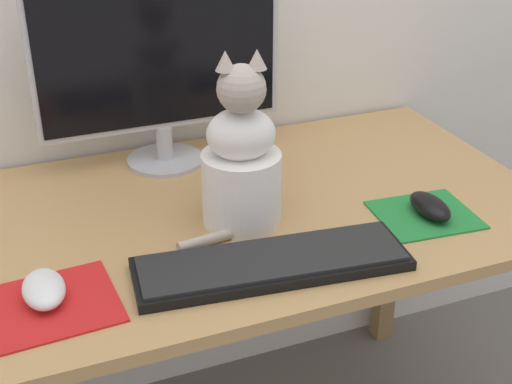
{
  "coord_description": "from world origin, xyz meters",
  "views": [
    {
      "loc": [
        -0.37,
        -1.16,
        1.41
      ],
      "look_at": [
        0.03,
        -0.14,
        0.83
      ],
      "focal_mm": 50.0,
      "sensor_mm": 36.0,
      "label": 1
    }
  ],
  "objects_px": {
    "computer_mouse_left": "(44,289)",
    "cat": "(241,162)",
    "monitor": "(159,62)",
    "computer_mouse_right": "(430,206)",
    "keyboard": "(272,263)"
  },
  "relations": [
    {
      "from": "computer_mouse_right",
      "to": "keyboard",
      "type": "bearing_deg",
      "value": -171.37
    },
    {
      "from": "computer_mouse_right",
      "to": "cat",
      "type": "xyz_separation_m",
      "value": [
        -0.34,
        0.12,
        0.1
      ]
    },
    {
      "from": "monitor",
      "to": "computer_mouse_left",
      "type": "bearing_deg",
      "value": -126.25
    },
    {
      "from": "keyboard",
      "to": "cat",
      "type": "distance_m",
      "value": 0.2
    },
    {
      "from": "computer_mouse_left",
      "to": "cat",
      "type": "bearing_deg",
      "value": 17.59
    },
    {
      "from": "keyboard",
      "to": "computer_mouse_right",
      "type": "xyz_separation_m",
      "value": [
        0.35,
        0.05,
        0.01
      ]
    },
    {
      "from": "monitor",
      "to": "computer_mouse_right",
      "type": "relative_size",
      "value": 4.8
    },
    {
      "from": "computer_mouse_left",
      "to": "cat",
      "type": "xyz_separation_m",
      "value": [
        0.38,
        0.12,
        0.1
      ]
    },
    {
      "from": "computer_mouse_left",
      "to": "cat",
      "type": "height_order",
      "value": "cat"
    },
    {
      "from": "computer_mouse_left",
      "to": "computer_mouse_right",
      "type": "bearing_deg",
      "value": 0.34
    },
    {
      "from": "monitor",
      "to": "computer_mouse_left",
      "type": "relative_size",
      "value": 4.83
    },
    {
      "from": "monitor",
      "to": "computer_mouse_right",
      "type": "xyz_separation_m",
      "value": [
        0.41,
        -0.43,
        -0.21
      ]
    },
    {
      "from": "monitor",
      "to": "computer_mouse_right",
      "type": "bearing_deg",
      "value": -46.09
    },
    {
      "from": "keyboard",
      "to": "computer_mouse_right",
      "type": "height_order",
      "value": "computer_mouse_right"
    },
    {
      "from": "keyboard",
      "to": "cat",
      "type": "xyz_separation_m",
      "value": [
        0.01,
        0.17,
        0.11
      ]
    }
  ]
}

